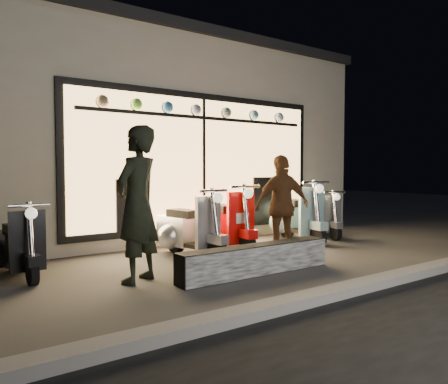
{
  "coord_description": "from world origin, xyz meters",
  "views": [
    {
      "loc": [
        -3.75,
        -5.16,
        1.42
      ],
      "look_at": [
        0.34,
        0.6,
        1.05
      ],
      "focal_mm": 35.0,
      "sensor_mm": 36.0,
      "label": 1
    }
  ],
  "objects_px": {
    "scooter_red": "(224,224)",
    "man": "(137,204)",
    "scooter_silver": "(186,229)",
    "woman": "(282,206)",
    "graffiti_barrier": "(256,259)"
  },
  "relations": [
    {
      "from": "scooter_silver",
      "to": "woman",
      "type": "bearing_deg",
      "value": -49.11
    },
    {
      "from": "scooter_silver",
      "to": "scooter_red",
      "type": "height_order",
      "value": "scooter_red"
    },
    {
      "from": "woman",
      "to": "scooter_red",
      "type": "bearing_deg",
      "value": -62.18
    },
    {
      "from": "graffiti_barrier",
      "to": "woman",
      "type": "xyz_separation_m",
      "value": [
        1.11,
        0.68,
        0.63
      ]
    },
    {
      "from": "scooter_silver",
      "to": "scooter_red",
      "type": "relative_size",
      "value": 0.96
    },
    {
      "from": "scooter_red",
      "to": "man",
      "type": "height_order",
      "value": "man"
    },
    {
      "from": "graffiti_barrier",
      "to": "scooter_silver",
      "type": "height_order",
      "value": "scooter_silver"
    },
    {
      "from": "scooter_red",
      "to": "woman",
      "type": "distance_m",
      "value": 1.26
    },
    {
      "from": "scooter_red",
      "to": "man",
      "type": "relative_size",
      "value": 0.79
    },
    {
      "from": "scooter_silver",
      "to": "man",
      "type": "relative_size",
      "value": 0.76
    },
    {
      "from": "woman",
      "to": "man",
      "type": "bearing_deg",
      "value": 14.91
    },
    {
      "from": "scooter_red",
      "to": "man",
      "type": "xyz_separation_m",
      "value": [
        -2.25,
        -1.29,
        0.54
      ]
    },
    {
      "from": "graffiti_barrier",
      "to": "woman",
      "type": "distance_m",
      "value": 1.44
    },
    {
      "from": "scooter_silver",
      "to": "man",
      "type": "bearing_deg",
      "value": -148.47
    },
    {
      "from": "graffiti_barrier",
      "to": "scooter_silver",
      "type": "distance_m",
      "value": 1.73
    }
  ]
}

